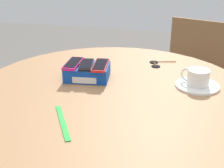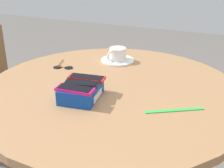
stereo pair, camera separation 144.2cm
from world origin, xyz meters
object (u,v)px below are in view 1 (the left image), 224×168
Objects in this scene: phone_red at (100,65)px; lanyard_strap at (63,122)px; sunglasses at (156,64)px; coffee_cup at (198,77)px; chair_far_side at (191,80)px; phone_magenta at (73,63)px; phone_black at (86,64)px; phone_box at (87,72)px; round_table at (112,114)px; saucer at (197,86)px.

phone_red is 0.36m from lanyard_strap.
coffee_cup is at bearing -50.19° from sunglasses.
chair_far_side is (0.01, 0.86, -0.37)m from coffee_cup.
coffee_cup reaches higher than phone_red.
chair_far_side is at bearing 60.78° from phone_magenta.
chair_far_side is at bearing 63.42° from phone_black.
coffee_cup is at bearing 2.41° from phone_box.
phone_magenta reaches higher than phone_box.
phone_box reaches higher than round_table.
phone_magenta reaches higher than phone_black.
phone_magenta reaches higher than round_table.
phone_magenta is 0.39m from sunglasses.
sunglasses is at bearing 130.05° from saucer.
chair_far_side reaches higher than round_table.
phone_magenta is at bearing 104.11° from lanyard_strap.
coffee_cup is 0.90× the size of sunglasses.
saucer is 0.04m from coffee_cup.
coffee_cup is at bearing 42.69° from lanyard_strap.
round_table is at bearing 71.81° from lanyard_strap.
phone_box is at bearing -138.08° from sunglasses.
chair_far_side is at bearing 89.70° from saucer.
coffee_cup is (0.43, 0.02, -0.02)m from phone_black.
phone_red is at bearing 86.14° from lanyard_strap.
phone_red is 1.03m from chair_far_side.
sunglasses is (0.22, 0.58, 0.00)m from lanyard_strap.
phone_black is 0.92× the size of phone_red.
round_table is 0.26m from phone_magenta.
phone_box is 0.43m from coffee_cup.
lanyard_strap is at bearing -137.56° from saucer.
lanyard_strap reaches higher than round_table.
round_table is at bearing -50.58° from phone_red.
phone_box reaches higher than chair_far_side.
lanyard_strap is (0.03, -0.35, -0.03)m from phone_box.
phone_box is (-0.12, 0.08, 0.14)m from round_table.
phone_box is at bearing -177.26° from phone_red.
saucer is at bearing -90.30° from chair_far_side.
phone_black reaches higher than lanyard_strap.
phone_box reaches higher than lanyard_strap.
saucer is at bearing 2.26° from phone_box.
saucer is (0.31, 0.09, 0.11)m from round_table.
lanyard_strap is 0.26× the size of chair_far_side.
phone_magenta reaches higher than sunglasses.
phone_black is 1.25× the size of coffee_cup.
saucer reaches higher than lanyard_strap.
sunglasses is (0.31, 0.23, -0.06)m from phone_magenta.
coffee_cup is 0.28m from sunglasses.
coffee_cup is 0.13× the size of chair_far_side.
lanyard_strap is at bearing -75.89° from phone_magenta.
round_table is 0.31m from lanyard_strap.
phone_red is at bearing -131.52° from sunglasses.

